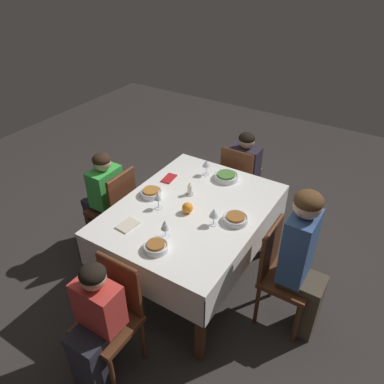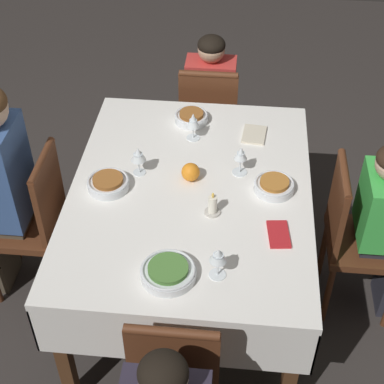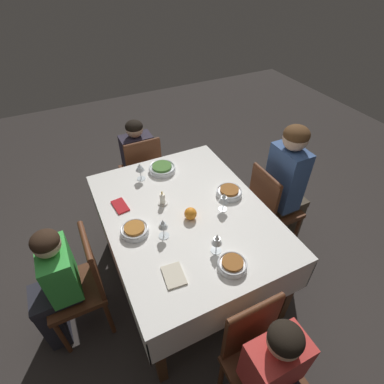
# 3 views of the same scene
# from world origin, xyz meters

# --- Properties ---
(ground_plane) EXTENTS (8.00, 8.00, 0.00)m
(ground_plane) POSITION_xyz_m (0.00, 0.00, 0.00)
(ground_plane) COLOR #332D2B
(dining_table) EXTENTS (1.46, 1.12, 0.76)m
(dining_table) POSITION_xyz_m (0.00, 0.00, 0.68)
(dining_table) COLOR white
(dining_table) RESTS_ON ground_plane
(chair_south) EXTENTS (0.37, 0.37, 0.88)m
(chair_south) POSITION_xyz_m (-0.01, -0.80, 0.49)
(chair_south) COLOR #562D19
(chair_south) RESTS_ON ground_plane
(chair_north) EXTENTS (0.37, 0.37, 0.88)m
(chair_north) POSITION_xyz_m (-0.05, 0.80, 0.49)
(chair_north) COLOR #562D19
(chair_north) RESTS_ON ground_plane
(chair_west) EXTENTS (0.37, 0.37, 0.88)m
(chair_west) POSITION_xyz_m (-0.97, 0.01, 0.49)
(chair_west) COLOR #562D19
(chair_west) RESTS_ON ground_plane
(person_child_red) EXTENTS (0.33, 0.30, 1.00)m
(person_child_red) POSITION_xyz_m (-1.13, 0.01, 0.55)
(person_child_red) COLOR #282833
(person_child_red) RESTS_ON ground_plane
(bowl_south) EXTENTS (0.20, 0.20, 0.06)m
(bowl_south) POSITION_xyz_m (0.03, -0.38, 0.79)
(bowl_south) COLOR silver
(bowl_south) RESTS_ON dining_table
(wine_glass_south) EXTENTS (0.07, 0.07, 0.15)m
(wine_glass_south) POSITION_xyz_m (-0.09, -0.25, 0.87)
(wine_glass_south) COLOR white
(wine_glass_south) RESTS_ON dining_table
(bowl_north) EXTENTS (0.19, 0.19, 0.06)m
(bowl_north) POSITION_xyz_m (-0.03, 0.38, 0.79)
(bowl_north) COLOR silver
(bowl_north) RESTS_ON dining_table
(wine_glass_north) EXTENTS (0.07, 0.07, 0.15)m
(wine_glass_north) POSITION_xyz_m (-0.14, 0.22, 0.87)
(wine_glass_north) COLOR white
(wine_glass_north) RESTS_ON dining_table
(bowl_west) EXTENTS (0.18, 0.18, 0.06)m
(bowl_west) POSITION_xyz_m (-0.55, -0.05, 0.79)
(bowl_west) COLOR silver
(bowl_west) RESTS_ON dining_table
(wine_glass_west) EXTENTS (0.07, 0.07, 0.15)m
(wine_glass_west) POSITION_xyz_m (-0.40, -0.03, 0.87)
(wine_glass_west) COLOR white
(wine_glass_west) RESTS_ON dining_table
(bowl_east) EXTENTS (0.22, 0.22, 0.06)m
(bowl_east) POSITION_xyz_m (0.53, -0.03, 0.79)
(bowl_east) COLOR silver
(bowl_east) RESTS_ON dining_table
(wine_glass_east) EXTENTS (0.07, 0.07, 0.15)m
(wine_glass_east) POSITION_xyz_m (0.51, 0.16, 0.87)
(wine_glass_east) COLOR white
(wine_glass_east) RESTS_ON dining_table
(candle_centerpiece) EXTENTS (0.07, 0.07, 0.12)m
(candle_centerpiece) POSITION_xyz_m (0.15, 0.11, 0.80)
(candle_centerpiece) COLOR beige
(candle_centerpiece) RESTS_ON dining_table
(orange_fruit) EXTENTS (0.09, 0.09, 0.09)m
(orange_fruit) POSITION_xyz_m (-0.07, -0.01, 0.81)
(orange_fruit) COLOR orange
(orange_fruit) RESTS_ON dining_table
(napkin_red_folded) EXTENTS (0.17, 0.11, 0.01)m
(napkin_red_folded) POSITION_xyz_m (0.26, 0.40, 0.77)
(napkin_red_folded) COLOR red
(napkin_red_folded) RESTS_ON dining_table
(napkin_spare_side) EXTENTS (0.17, 0.13, 0.01)m
(napkin_spare_side) POSITION_xyz_m (-0.45, 0.28, 0.77)
(napkin_spare_side) COLOR beige
(napkin_spare_side) RESTS_ON dining_table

